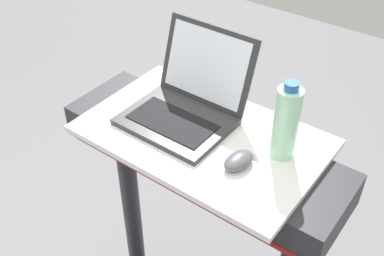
# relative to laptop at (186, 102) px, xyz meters

# --- Properties ---
(desk_board) EXTENTS (0.70, 0.44, 0.02)m
(desk_board) POSITION_rel_laptop_xyz_m (0.09, -0.04, -0.06)
(desk_board) COLOR white
(desk_board) RESTS_ON treadmill_base
(laptop) EXTENTS (0.31, 0.32, 0.25)m
(laptop) POSITION_rel_laptop_xyz_m (0.00, 0.00, 0.00)
(laptop) COLOR #2D2D30
(laptop) RESTS_ON desk_board
(computer_mouse) EXTENTS (0.07, 0.11, 0.03)m
(computer_mouse) POSITION_rel_laptop_xyz_m (0.25, -0.09, -0.03)
(computer_mouse) COLOR #4C4C51
(computer_mouse) RESTS_ON desk_board
(water_bottle) EXTENTS (0.07, 0.07, 0.23)m
(water_bottle) POSITION_rel_laptop_xyz_m (0.32, 0.02, 0.06)
(water_bottle) COLOR #9EDBB2
(water_bottle) RESTS_ON desk_board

